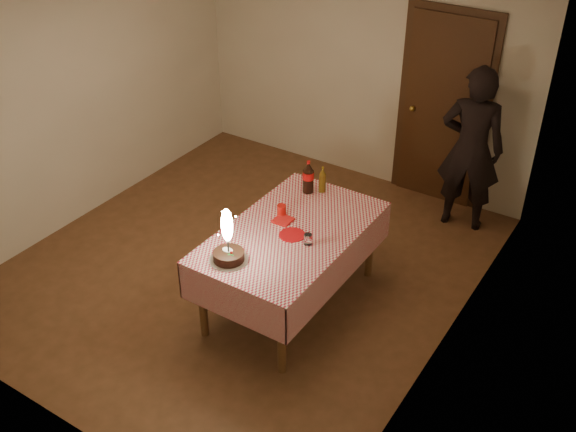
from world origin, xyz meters
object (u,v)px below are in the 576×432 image
object	(u,v)px
amber_bottle_left	(322,180)
birthday_cake	(228,246)
red_plate	(292,235)
clear_cup	(308,239)
red_cup	(282,210)
cola_bottle	(308,177)
photographer	(471,149)
dining_table	(291,241)

from	to	relation	value
amber_bottle_left	birthday_cake	bearing A→B (deg)	-93.32
red_plate	clear_cup	world-z (taller)	clear_cup
birthday_cake	red_cup	bearing A→B (deg)	90.85
cola_bottle	amber_bottle_left	xyz separation A→B (m)	(0.10, 0.08, -0.03)
red_cup	photographer	bearing A→B (deg)	62.70
red_plate	dining_table	bearing A→B (deg)	129.14
cola_bottle	red_cup	bearing A→B (deg)	-87.89
dining_table	red_plate	bearing A→B (deg)	-50.86
red_plate	clear_cup	distance (m)	0.18
red_plate	photographer	xyz separation A→B (m)	(0.75, 2.13, 0.09)
cola_bottle	photographer	bearing A→B (deg)	55.26
clear_cup	cola_bottle	bearing A→B (deg)	121.36
dining_table	red_cup	xyz separation A→B (m)	(-0.20, 0.16, 0.15)
dining_table	amber_bottle_left	xyz separation A→B (m)	(-0.11, 0.70, 0.22)
cola_bottle	amber_bottle_left	size ratio (longest dim) A/B	1.25
birthday_cake	red_plate	size ratio (longest dim) A/B	2.15
birthday_cake	cola_bottle	xyz separation A→B (m)	(-0.03, 1.24, 0.02)
red_plate	amber_bottle_left	world-z (taller)	amber_bottle_left
red_cup	cola_bottle	distance (m)	0.48
dining_table	red_cup	distance (m)	0.30
red_cup	amber_bottle_left	world-z (taller)	amber_bottle_left
cola_bottle	photographer	xyz separation A→B (m)	(1.01, 1.45, -0.06)
dining_table	red_plate	xyz separation A→B (m)	(0.04, -0.05, 0.11)
clear_cup	cola_bottle	distance (m)	0.84
birthday_cake	cola_bottle	bearing A→B (deg)	91.32
red_plate	cola_bottle	size ratio (longest dim) A/B	0.69
red_plate	red_cup	distance (m)	0.32
amber_bottle_left	red_cup	bearing A→B (deg)	-99.19
red_cup	amber_bottle_left	xyz separation A→B (m)	(0.09, 0.54, 0.07)
photographer	clear_cup	bearing A→B (deg)	-104.87
red_plate	photographer	size ratio (longest dim) A/B	0.13
dining_table	photographer	distance (m)	2.23
dining_table	clear_cup	bearing A→B (deg)	-22.10
birthday_cake	red_cup	size ratio (longest dim) A/B	4.74
dining_table	amber_bottle_left	size ratio (longest dim) A/B	6.75
dining_table	amber_bottle_left	bearing A→B (deg)	99.06
red_cup	photographer	size ratio (longest dim) A/B	0.06
birthday_cake	clear_cup	xyz separation A→B (m)	(0.40, 0.53, -0.09)
cola_bottle	birthday_cake	bearing A→B (deg)	-88.68
red_cup	photographer	xyz separation A→B (m)	(0.99, 1.92, 0.04)
birthday_cake	red_cup	world-z (taller)	birthday_cake
amber_bottle_left	dining_table	bearing A→B (deg)	-80.94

